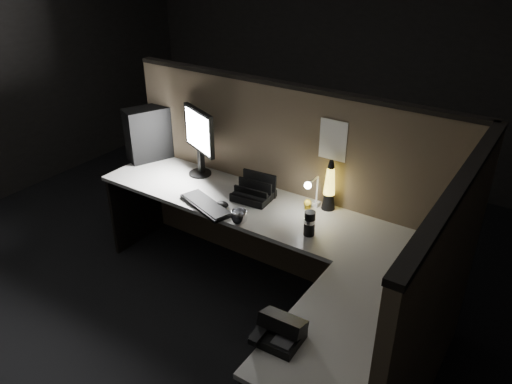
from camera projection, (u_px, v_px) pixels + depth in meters
The scene contains 17 objects.
floor at pixel (213, 337), 3.38m from camera, with size 6.00×6.00×0.00m, color black.
room_shell at pixel (200, 107), 2.62m from camera, with size 6.00×6.00×6.00m.
partition_back at pixel (286, 186), 3.71m from camera, with size 2.66×0.06×1.50m, color brown.
partition_right at pixel (432, 320), 2.45m from camera, with size 0.06×1.66×1.50m, color brown.
desk at pixel (255, 257), 3.20m from camera, with size 2.60×1.60×0.73m.
pc_tower at pixel (152, 133), 4.12m from camera, with size 0.19×0.42×0.44m, color black.
monitor at pixel (199, 136), 3.80m from camera, with size 0.39×0.20×0.53m.
keyboard at pixel (206, 205), 3.47m from camera, with size 0.46×0.15×0.02m, color black.
mouse at pixel (222, 204), 3.47m from camera, with size 0.10×0.07×0.04m, color black.
clip_lamp at pixel (312, 192), 3.36m from camera, with size 0.05×0.19×0.25m.
organizer at pixel (254, 193), 3.57m from camera, with size 0.28×0.25×0.20m.
lava_lamp at pixel (329, 189), 3.39m from camera, with size 0.10×0.10×0.36m.
travel_mug at pixel (309, 223), 3.12m from camera, with size 0.07×0.07×0.17m, color black.
steel_mug at pixel (239, 217), 3.27m from camera, with size 0.11×0.11×0.09m, color silver.
figurine at pixel (308, 203), 3.43m from camera, with size 0.05×0.05×0.05m, color yellow.
pinned_paper at pixel (333, 140), 3.28m from camera, with size 0.20×0.00×0.28m, color white.
desk_phone at pixel (279, 331), 2.34m from camera, with size 0.22×0.23×0.13m.
Camera 1 is at (1.64, -1.93, 2.46)m, focal length 35.00 mm.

